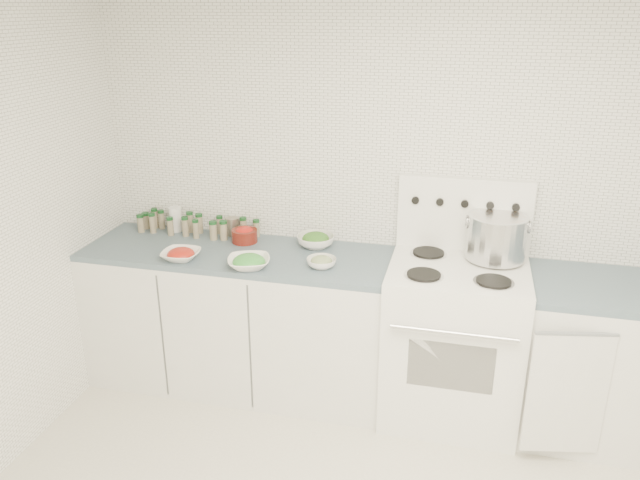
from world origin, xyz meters
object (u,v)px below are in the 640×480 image
(bowl_snowpea, at_px, (249,262))
(stock_pot, at_px, (497,235))
(bowl_tomato, at_px, (181,254))
(stove, at_px, (453,336))

(bowl_snowpea, bearing_deg, stock_pot, 15.05)
(bowl_tomato, bearing_deg, stock_pot, 11.00)
(stock_pot, height_order, bowl_tomato, stock_pot)
(stove, relative_size, bowl_tomato, 6.08)
(stove, bearing_deg, bowl_tomato, -172.88)
(bowl_tomato, xyz_separation_m, bowl_snowpea, (0.42, -0.02, 0.00))
(bowl_tomato, bearing_deg, stove, 7.12)
(stove, distance_m, bowl_tomato, 1.64)
(bowl_tomato, relative_size, bowl_snowpea, 0.75)
(stove, xyz_separation_m, bowl_tomato, (-1.57, -0.20, 0.43))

